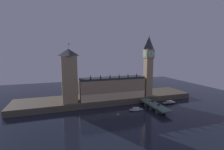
% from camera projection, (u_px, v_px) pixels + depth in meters
% --- Properties ---
extents(ground_plane, '(400.00, 400.00, 0.00)m').
position_uv_depth(ground_plane, '(118.00, 112.00, 169.82)').
color(ground_plane, black).
extents(embankment, '(220.00, 42.00, 6.81)m').
position_uv_depth(embankment, '(107.00, 99.00, 206.00)').
color(embankment, brown).
rests_on(embankment, ground_plane).
extents(parliament_hall, '(78.34, 17.33, 30.65)m').
position_uv_depth(parliament_hall, '(113.00, 88.00, 195.52)').
color(parliament_hall, tan).
rests_on(parliament_hall, embankment).
extents(clock_tower, '(10.86, 10.97, 75.97)m').
position_uv_depth(clock_tower, '(148.00, 64.00, 203.31)').
color(clock_tower, tan).
rests_on(clock_tower, embankment).
extents(victoria_tower, '(16.50, 16.50, 64.85)m').
position_uv_depth(victoria_tower, '(69.00, 76.00, 178.11)').
color(victoria_tower, tan).
rests_on(victoria_tower, embankment).
extents(bridge, '(11.93, 46.00, 5.55)m').
position_uv_depth(bridge, '(154.00, 106.00, 177.30)').
color(bridge, '#476656').
rests_on(bridge, ground_plane).
extents(car_northbound_lead, '(1.96, 4.26, 1.59)m').
position_uv_depth(car_northbound_lead, '(149.00, 102.00, 181.73)').
color(car_northbound_lead, white).
rests_on(car_northbound_lead, bridge).
extents(car_southbound_lead, '(1.95, 3.98, 1.53)m').
position_uv_depth(car_southbound_lead, '(159.00, 104.00, 174.09)').
color(car_southbound_lead, '#235633').
rests_on(car_southbound_lead, bridge).
extents(car_southbound_trail, '(2.04, 4.14, 1.37)m').
position_uv_depth(car_southbound_trail, '(152.00, 101.00, 185.75)').
color(car_southbound_trail, navy).
rests_on(car_southbound_trail, bridge).
extents(pedestrian_near_rail, '(0.38, 0.38, 1.70)m').
position_uv_depth(pedestrian_near_rail, '(157.00, 108.00, 163.85)').
color(pedestrian_near_rail, black).
rests_on(pedestrian_near_rail, bridge).
extents(pedestrian_far_rail, '(0.38, 0.38, 1.68)m').
position_uv_depth(pedestrian_far_rail, '(146.00, 101.00, 184.60)').
color(pedestrian_far_rail, black).
rests_on(pedestrian_far_rail, bridge).
extents(street_lamp_near, '(1.34, 0.60, 6.28)m').
position_uv_depth(street_lamp_near, '(158.00, 105.00, 160.92)').
color(street_lamp_near, '#2D3333').
rests_on(street_lamp_near, bridge).
extents(street_lamp_mid, '(1.34, 0.60, 6.68)m').
position_uv_depth(street_lamp_mid, '(159.00, 100.00, 178.26)').
color(street_lamp_mid, '#2D3333').
rests_on(street_lamp_mid, bridge).
extents(boat_upstream, '(16.17, 6.33, 3.54)m').
position_uv_depth(boat_upstream, '(136.00, 109.00, 173.17)').
color(boat_upstream, white).
rests_on(boat_upstream, ground_plane).
extents(boat_downstream, '(17.91, 4.48, 3.80)m').
position_uv_depth(boat_downstream, '(169.00, 103.00, 195.70)').
color(boat_downstream, '#28282D').
rests_on(boat_downstream, ground_plane).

